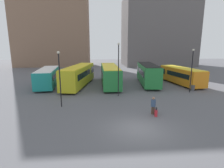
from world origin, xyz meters
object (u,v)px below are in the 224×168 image
trash_bin (193,88)px  bus_2 (110,75)px  traveler (153,104)px  bus_0 (48,77)px  suitcase (156,113)px  lamp_post_0 (60,75)px  bus_1 (79,75)px  lamp_post_1 (118,66)px  bus_4 (181,75)px  lamp_post_2 (192,67)px  bus_3 (148,73)px

trash_bin → bus_2: bearing=156.0°
trash_bin → traveler: bearing=-135.4°
bus_0 → bus_2: 9.90m
bus_0 → suitcase: bearing=-142.4°
bus_0 → lamp_post_0: lamp_post_0 is taller
bus_2 → trash_bin: size_ratio=13.77×
suitcase → bus_2: bearing=28.2°
bus_1 → lamp_post_1: 8.97m
bus_0 → bus_1: bus_1 is taller
bus_4 → lamp_post_0: size_ratio=1.74×
bus_0 → traveler: bearing=-141.6°
lamp_post_2 → lamp_post_0: bearing=-164.1°
bus_4 → lamp_post_1: size_ratio=1.50×
bus_0 → bus_2: size_ratio=0.84×
bus_0 → lamp_post_0: bearing=-164.4°
bus_4 → lamp_post_2: lamp_post_2 is taller
suitcase → lamp_post_2: bearing=-27.7°
traveler → bus_0: bearing=59.4°
bus_1 → lamp_post_0: size_ratio=2.10×
bus_1 → trash_bin: 17.21m
suitcase → trash_bin: (8.26, 8.78, 0.11)m
bus_1 → traveler: bearing=-138.4°
bus_4 → lamp_post_1: lamp_post_1 is taller
bus_0 → traveler: bus_0 is taller
bus_2 → lamp_post_2: size_ratio=1.99×
trash_bin → bus_4: bearing=84.5°
lamp_post_1 → trash_bin: lamp_post_1 is taller
bus_3 → traveler: size_ratio=6.47×
traveler → suitcase: size_ratio=1.86×
bus_2 → lamp_post_1: 7.35m
lamp_post_0 → bus_1: bearing=85.6°
lamp_post_0 → trash_bin: 18.34m
bus_0 → bus_4: size_ratio=0.98×
lamp_post_1 → trash_bin: (10.89, 1.90, -3.41)m
suitcase → lamp_post_0: 10.06m
lamp_post_0 → traveler: bearing=-17.6°
bus_1 → suitcase: 15.93m
bus_3 → trash_bin: bearing=-129.5°
bus_3 → bus_0: bearing=97.5°
lamp_post_2 → lamp_post_1: bearing=-173.6°
bus_1 → suitcase: (8.22, -13.57, -1.44)m
bus_2 → lamp_post_0: (-5.76, -10.56, 1.65)m
bus_4 → suitcase: (-8.74, -13.72, -1.18)m
bus_2 → suitcase: (3.23, -13.89, -1.39)m
bus_0 → lamp_post_2: size_ratio=1.66×
bus_3 → lamp_post_0: 16.31m
traveler → trash_bin: size_ratio=1.95×
trash_bin → suitcase: bearing=-133.3°
bus_1 → suitcase: bus_1 is taller
bus_1 → bus_2: bearing=-76.5°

